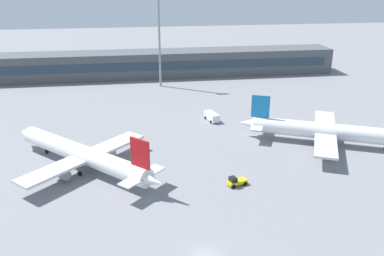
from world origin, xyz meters
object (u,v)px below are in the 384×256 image
floodlight_tower_west (159,32)px  baggage_tug_yellow (236,181)px  service_van_white (212,117)px  airplane_near (81,154)px  airplane_mid (331,132)px

floodlight_tower_west → baggage_tug_yellow: bearing=-83.2°
service_van_white → floodlight_tower_west: (-10.38, 35.30, 16.45)m
service_van_white → airplane_near: bearing=-142.9°
airplane_near → floodlight_tower_west: size_ratio=1.00×
service_van_white → floodlight_tower_west: floodlight_tower_west is taller
airplane_near → airplane_mid: (52.73, 3.82, -0.00)m
airplane_near → baggage_tug_yellow: 29.98m
baggage_tug_yellow → floodlight_tower_west: bearing=96.8°
airplane_near → service_van_white: 37.58m
service_van_white → floodlight_tower_west: bearing=106.4°
airplane_near → airplane_mid: size_ratio=0.82×
airplane_near → service_van_white: size_ratio=5.57×
baggage_tug_yellow → floodlight_tower_west: 71.45m
airplane_mid → baggage_tug_yellow: 29.13m
baggage_tug_yellow → service_van_white: (2.18, 33.68, 0.31)m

